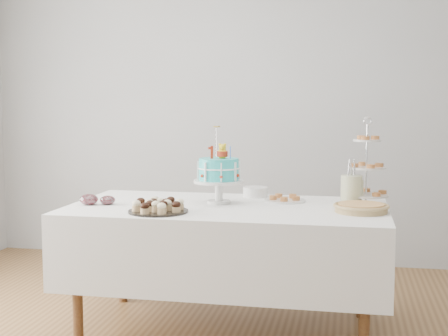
% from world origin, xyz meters
% --- Properties ---
extents(walls, '(5.04, 4.04, 2.70)m').
position_xyz_m(walls, '(0.00, 0.00, 1.35)').
color(walls, '#AAADAF').
rests_on(walls, floor).
extents(table, '(1.92, 1.02, 0.77)m').
position_xyz_m(table, '(0.00, 0.30, 0.54)').
color(table, white).
rests_on(table, floor).
extents(birthday_cake, '(0.31, 0.31, 0.48)m').
position_xyz_m(birthday_cake, '(-0.07, 0.38, 0.90)').
color(birthday_cake, silver).
rests_on(birthday_cake, table).
extents(cupcake_tray, '(0.35, 0.35, 0.08)m').
position_xyz_m(cupcake_tray, '(-0.34, -0.00, 0.81)').
color(cupcake_tray, black).
rests_on(cupcake_tray, table).
extents(pie, '(0.32, 0.32, 0.05)m').
position_xyz_m(pie, '(0.80, 0.23, 0.80)').
color(pie, tan).
rests_on(pie, table).
extents(tiered_stand, '(0.28, 0.28, 0.54)m').
position_xyz_m(tiered_stand, '(0.83, 0.52, 0.99)').
color(tiered_stand, silver).
rests_on(tiered_stand, table).
extents(plate_stack, '(0.17, 0.17, 0.06)m').
position_xyz_m(plate_stack, '(0.11, 0.70, 0.80)').
color(plate_stack, silver).
rests_on(plate_stack, table).
extents(pastry_plate, '(0.26, 0.26, 0.04)m').
position_xyz_m(pastry_plate, '(0.33, 0.54, 0.79)').
color(pastry_plate, silver).
rests_on(pastry_plate, table).
extents(jam_bowl_a, '(0.09, 0.09, 0.06)m').
position_xyz_m(jam_bowl_a, '(-0.73, 0.20, 0.80)').
color(jam_bowl_a, silver).
rests_on(jam_bowl_a, table).
extents(jam_bowl_b, '(0.11, 0.11, 0.07)m').
position_xyz_m(jam_bowl_b, '(-0.84, 0.17, 0.80)').
color(jam_bowl_b, silver).
rests_on(jam_bowl_b, table).
extents(utensil_pitcher, '(0.14, 0.13, 0.29)m').
position_xyz_m(utensil_pitcher, '(0.74, 0.43, 0.87)').
color(utensil_pitcher, '#F1E5D0').
rests_on(utensil_pitcher, table).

